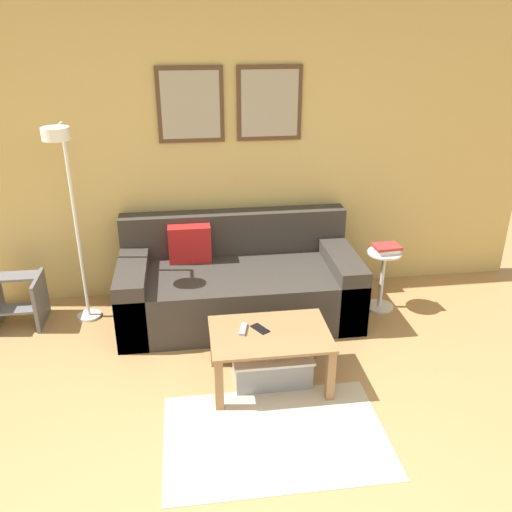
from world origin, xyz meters
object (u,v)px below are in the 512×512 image
object	(u,v)px
couch	(238,283)
floor_lamp	(66,185)
side_table	(382,275)
step_stool	(17,300)
storage_bin	(272,366)
remote_control	(243,329)
coffee_table	(270,342)
cell_phone	(260,329)
book_stack	(387,249)

from	to	relation	value
couch	floor_lamp	bearing A→B (deg)	-177.60
side_table	step_stool	world-z (taller)	side_table
storage_bin	remote_control	world-z (taller)	remote_control
side_table	couch	bearing A→B (deg)	176.49
coffee_table	cell_phone	xyz separation A→B (m)	(-0.06, 0.05, 0.08)
floor_lamp	step_stool	bearing A→B (deg)	167.88
couch	coffee_table	size ratio (longest dim) A/B	2.41
floor_lamp	couch	bearing A→B (deg)	2.40
floor_lamp	storage_bin	bearing A→B (deg)	-33.00
book_stack	remote_control	xyz separation A→B (m)	(-1.33, -0.86, -0.16)
couch	remote_control	world-z (taller)	couch
cell_phone	coffee_table	bearing A→B (deg)	-72.36
floor_lamp	side_table	world-z (taller)	floor_lamp
floor_lamp	cell_phone	xyz separation A→B (m)	(1.35, -0.89, -0.82)
side_table	remote_control	world-z (taller)	side_table
coffee_table	book_stack	distance (m)	1.49
couch	side_table	bearing A→B (deg)	-3.51
side_table	remote_control	bearing A→B (deg)	-146.60
storage_bin	side_table	bearing A→B (deg)	38.76
coffee_table	floor_lamp	xyz separation A→B (m)	(-1.41, 0.95, 0.90)
coffee_table	storage_bin	distance (m)	0.21
book_stack	cell_phone	world-z (taller)	book_stack
cell_phone	step_stool	xyz separation A→B (m)	(-1.90, 1.01, -0.18)
book_stack	remote_control	bearing A→B (deg)	-147.15
coffee_table	floor_lamp	distance (m)	1.92
remote_control	cell_phone	xyz separation A→B (m)	(0.12, -0.00, -0.01)
floor_lamp	step_stool	xyz separation A→B (m)	(-0.55, 0.12, -1.00)
floor_lamp	remote_control	xyz separation A→B (m)	(1.23, -0.89, -0.81)
floor_lamp	book_stack	bearing A→B (deg)	-0.83
cell_phone	step_stool	distance (m)	2.16
book_stack	cell_phone	size ratio (longest dim) A/B	1.67
couch	cell_phone	xyz separation A→B (m)	(0.06, -0.95, 0.12)
storage_bin	cell_phone	xyz separation A→B (m)	(-0.08, 0.03, 0.29)
side_table	cell_phone	distance (m)	1.49
coffee_table	storage_bin	bearing A→B (deg)	50.08
storage_bin	cell_phone	size ratio (longest dim) A/B	3.99
step_stool	cell_phone	bearing A→B (deg)	-28.08
couch	book_stack	bearing A→B (deg)	-4.11
book_stack	coffee_table	bearing A→B (deg)	-141.61
couch	side_table	xyz separation A→B (m)	(1.26, -0.08, 0.03)
couch	remote_control	size ratio (longest dim) A/B	13.23
storage_bin	floor_lamp	size ratio (longest dim) A/B	0.33
storage_bin	book_stack	bearing A→B (deg)	38.16
remote_control	step_stool	xyz separation A→B (m)	(-1.78, 1.01, -0.19)
remote_control	cell_phone	size ratio (longest dim) A/B	1.07
coffee_table	cell_phone	world-z (taller)	cell_phone
couch	coffee_table	world-z (taller)	couch
storage_bin	side_table	xyz separation A→B (m)	(1.12, 0.90, 0.21)
floor_lamp	remote_control	size ratio (longest dim) A/B	11.16
side_table	step_stool	size ratio (longest dim) A/B	1.29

